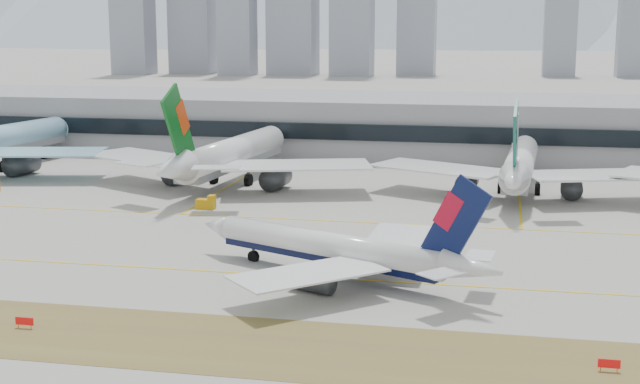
% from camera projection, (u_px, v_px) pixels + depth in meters
% --- Properties ---
extents(ground, '(3000.00, 3000.00, 0.00)m').
position_uv_depth(ground, '(278.00, 265.00, 128.54)').
color(ground, '#A09D96').
rests_on(ground, ground).
extents(taxiing_airliner, '(46.24, 39.29, 16.52)m').
position_uv_depth(taxiing_airliner, '(339.00, 250.00, 121.25)').
color(taxiing_airliner, white).
rests_on(taxiing_airliner, ground).
extents(widebody_eva, '(66.24, 65.16, 23.73)m').
position_uv_depth(widebody_eva, '(228.00, 156.00, 189.97)').
color(widebody_eva, white).
rests_on(widebody_eva, ground).
extents(widebody_cathay, '(61.08, 59.85, 21.81)m').
position_uv_depth(widebody_cathay, '(520.00, 166.00, 179.87)').
color(widebody_cathay, white).
rests_on(widebody_cathay, ground).
extents(terminal, '(280.00, 43.10, 15.00)m').
position_uv_depth(terminal, '(384.00, 125.00, 237.61)').
color(terminal, gray).
rests_on(terminal, ground).
extents(hold_sign_left, '(2.20, 0.15, 1.35)m').
position_uv_depth(hold_sign_left, '(24.00, 321.00, 101.90)').
color(hold_sign_left, red).
rests_on(hold_sign_left, ground).
extents(hold_sign_right, '(2.20, 0.15, 1.35)m').
position_uv_depth(hold_sign_right, '(609.00, 364.00, 89.26)').
color(hold_sign_right, red).
rests_on(hold_sign_right, ground).
extents(gse_b, '(3.55, 2.00, 2.60)m').
position_uv_depth(gse_b, '(207.00, 203.00, 167.26)').
color(gse_b, '#D5970B').
rests_on(gse_b, ground).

